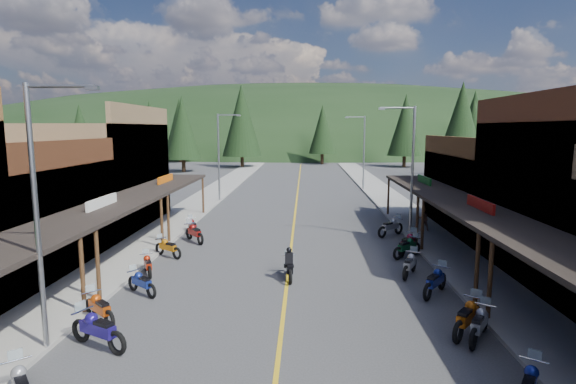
# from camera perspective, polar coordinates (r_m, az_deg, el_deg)

# --- Properties ---
(ground) EXTENTS (220.00, 220.00, 0.00)m
(ground) POSITION_cam_1_polar(r_m,az_deg,el_deg) (19.81, -0.16, -11.77)
(ground) COLOR #38383A
(ground) RESTS_ON ground
(centerline) EXTENTS (0.15, 90.00, 0.01)m
(centerline) POSITION_cam_1_polar(r_m,az_deg,el_deg) (39.20, 1.02, -1.76)
(centerline) COLOR gold
(centerline) RESTS_ON ground
(sidewalk_west) EXTENTS (3.40, 94.00, 0.15)m
(sidewalk_west) POSITION_cam_1_polar(r_m,az_deg,el_deg) (40.31, -11.45, -1.55)
(sidewalk_west) COLOR gray
(sidewalk_west) RESTS_ON ground
(sidewalk_east) EXTENTS (3.40, 94.00, 0.15)m
(sidewalk_east) POSITION_cam_1_polar(r_m,az_deg,el_deg) (39.98, 13.59, -1.70)
(sidewalk_east) COLOR gray
(sidewalk_east) RESTS_ON ground
(shop_west_3) EXTENTS (10.90, 10.20, 8.20)m
(shop_west_3) POSITION_cam_1_polar(r_m,az_deg,el_deg) (33.41, -23.67, 1.92)
(shop_west_3) COLOR brown
(shop_west_3) RESTS_ON ground
(shop_east_3) EXTENTS (10.90, 10.20, 6.20)m
(shop_east_3) POSITION_cam_1_polar(r_m,az_deg,el_deg) (32.88, 25.42, -0.01)
(shop_east_3) COLOR #4C2D16
(shop_east_3) RESTS_ON ground
(streetlight_0) EXTENTS (2.16, 0.18, 8.00)m
(streetlight_0) POSITION_cam_1_polar(r_m,az_deg,el_deg) (14.95, -28.92, -1.66)
(streetlight_0) COLOR gray
(streetlight_0) RESTS_ON ground
(streetlight_1) EXTENTS (2.16, 0.18, 8.00)m
(streetlight_1) POSITION_cam_1_polar(r_m,az_deg,el_deg) (41.40, -8.61, 4.89)
(streetlight_1) COLOR gray
(streetlight_1) RESTS_ON ground
(streetlight_2) EXTENTS (2.16, 0.18, 8.00)m
(streetlight_2) POSITION_cam_1_polar(r_m,az_deg,el_deg) (27.41, 15.23, 3.08)
(streetlight_2) COLOR gray
(streetlight_2) RESTS_ON ground
(streetlight_3) EXTENTS (2.16, 0.18, 8.00)m
(streetlight_3) POSITION_cam_1_polar(r_m,az_deg,el_deg) (49.05, 9.45, 5.36)
(streetlight_3) COLOR gray
(streetlight_3) RESTS_ON ground
(ridge_hill) EXTENTS (310.00, 140.00, 60.00)m
(ridge_hill) POSITION_cam_1_polar(r_m,az_deg,el_deg) (153.76, 1.88, 5.62)
(ridge_hill) COLOR black
(ridge_hill) RESTS_ON ground
(pine_0) EXTENTS (5.04, 5.04, 11.00)m
(pine_0) POSITION_cam_1_polar(r_m,az_deg,el_deg) (90.33, -24.87, 7.22)
(pine_0) COLOR black
(pine_0) RESTS_ON ground
(pine_1) EXTENTS (5.88, 5.88, 12.50)m
(pine_1) POSITION_cam_1_polar(r_m,az_deg,el_deg) (92.00, -13.59, 8.22)
(pine_1) COLOR black
(pine_1) RESTS_ON ground
(pine_2) EXTENTS (6.72, 6.72, 14.00)m
(pine_2) POSITION_cam_1_polar(r_m,az_deg,el_deg) (77.37, -5.91, 9.02)
(pine_2) COLOR black
(pine_2) RESTS_ON ground
(pine_3) EXTENTS (5.04, 5.04, 11.00)m
(pine_3) POSITION_cam_1_polar(r_m,az_deg,el_deg) (84.67, 4.40, 7.94)
(pine_3) COLOR black
(pine_3) RESTS_ON ground
(pine_4) EXTENTS (5.88, 5.88, 12.50)m
(pine_4) POSITION_cam_1_polar(r_m,az_deg,el_deg) (80.48, 14.69, 8.23)
(pine_4) COLOR black
(pine_4) RESTS_ON ground
(pine_5) EXTENTS (6.72, 6.72, 14.00)m
(pine_5) POSITION_cam_1_polar(r_m,az_deg,el_deg) (96.52, 22.55, 8.26)
(pine_5) COLOR black
(pine_5) RESTS_ON ground
(pine_6) EXTENTS (5.04, 5.04, 11.00)m
(pine_6) POSITION_cam_1_polar(r_m,az_deg,el_deg) (94.19, 31.11, 6.82)
(pine_6) COLOR black
(pine_6) RESTS_ON ground
(pine_7) EXTENTS (5.88, 5.88, 12.50)m
(pine_7) POSITION_cam_1_polar(r_m,az_deg,el_deg) (100.12, -17.11, 8.06)
(pine_7) COLOR black
(pine_7) RESTS_ON ground
(pine_8) EXTENTS (4.48, 4.48, 10.00)m
(pine_8) POSITION_cam_1_polar(r_m,az_deg,el_deg) (62.88, -19.21, 6.99)
(pine_8) COLOR black
(pine_8) RESTS_ON ground
(pine_9) EXTENTS (4.93, 4.93, 10.80)m
(pine_9) POSITION_cam_1_polar(r_m,az_deg,el_deg) (67.72, 22.42, 7.22)
(pine_9) COLOR black
(pine_9) RESTS_ON ground
(pine_10) EXTENTS (5.38, 5.38, 11.60)m
(pine_10) POSITION_cam_1_polar(r_m,az_deg,el_deg) (71.13, -13.26, 7.96)
(pine_10) COLOR black
(pine_10) RESTS_ON ground
(pine_11) EXTENTS (5.82, 5.82, 12.40)m
(pine_11) POSITION_cam_1_polar(r_m,az_deg,el_deg) (59.79, 21.15, 8.02)
(pine_11) COLOR black
(pine_11) RESTS_ON ground
(bike_west_5) EXTENTS (2.43, 1.76, 1.34)m
(bike_west_5) POSITION_cam_1_polar(r_m,az_deg,el_deg) (15.50, -23.01, -15.61)
(bike_west_5) COLOR navy
(bike_west_5) RESTS_ON ground
(bike_west_6) EXTENTS (2.03, 1.90, 1.19)m
(bike_west_6) POSITION_cam_1_polar(r_m,az_deg,el_deg) (17.35, -22.82, -13.28)
(bike_west_6) COLOR #B8430D
(bike_west_6) RESTS_ON ground
(bike_west_7) EXTENTS (1.90, 1.70, 1.10)m
(bike_west_7) POSITION_cam_1_polar(r_m,az_deg,el_deg) (19.53, -18.10, -10.77)
(bike_west_7) COLOR navy
(bike_west_7) RESTS_ON ground
(bike_west_8) EXTENTS (1.38, 1.94, 1.06)m
(bike_west_8) POSITION_cam_1_polar(r_m,az_deg,el_deg) (21.93, -17.39, -8.70)
(bike_west_8) COLOR #A5220B
(bike_west_8) RESTS_ON ground
(bike_west_9) EXTENTS (2.01, 1.68, 1.14)m
(bike_west_9) POSITION_cam_1_polar(r_m,az_deg,el_deg) (24.55, -15.01, -6.72)
(bike_west_9) COLOR #BD6D0D
(bike_west_9) RESTS_ON ground
(bike_west_10) EXTENTS (1.94, 2.19, 1.26)m
(bike_west_10) POSITION_cam_1_polar(r_m,az_deg,el_deg) (27.29, -11.79, -4.98)
(bike_west_10) COLOR maroon
(bike_west_10) RESTS_ON ground
(bike_west_11) EXTENTS (1.48, 2.04, 1.12)m
(bike_west_11) POSITION_cam_1_polar(r_m,az_deg,el_deg) (29.46, -12.02, -4.16)
(bike_west_11) COLOR maroon
(bike_west_11) RESTS_ON ground
(bike_east_4) EXTENTS (1.67, 2.06, 1.16)m
(bike_east_4) POSITION_cam_1_polar(r_m,az_deg,el_deg) (13.21, 28.33, -20.71)
(bike_east_4) COLOR navy
(bike_east_4) RESTS_ON ground
(bike_east_5) EXTENTS (1.75, 2.16, 1.21)m
(bike_east_5) POSITION_cam_1_polar(r_m,az_deg,el_deg) (16.06, 23.14, -15.01)
(bike_east_5) COLOR #99989D
(bike_east_5) RESTS_ON ground
(bike_east_6) EXTENTS (2.03, 2.28, 1.31)m
(bike_east_6) POSITION_cam_1_polar(r_m,az_deg,el_deg) (16.32, 21.85, -14.37)
(bike_east_6) COLOR #A94D0C
(bike_east_6) RESTS_ON ground
(bike_east_7) EXTENTS (1.91, 2.23, 1.27)m
(bike_east_7) POSITION_cam_1_polar(r_m,az_deg,el_deg) (19.46, 18.19, -10.58)
(bike_east_7) COLOR navy
(bike_east_7) RESTS_ON ground
(bike_east_8) EXTENTS (1.57, 2.19, 1.20)m
(bike_east_8) POSITION_cam_1_polar(r_m,az_deg,el_deg) (21.54, 15.21, -8.72)
(bike_east_8) COLOR #A3A4A9
(bike_east_8) RESTS_ON ground
(bike_east_9) EXTENTS (2.07, 1.91, 1.21)m
(bike_east_9) POSITION_cam_1_polar(r_m,az_deg,el_deg) (24.47, 14.88, -6.67)
(bike_east_9) COLOR #0C3D20
(bike_east_9) RESTS_ON ground
(bike_east_10) EXTENTS (1.93, 2.32, 1.31)m
(bike_east_10) POSITION_cam_1_polar(r_m,az_deg,el_deg) (25.08, 15.01, -6.19)
(bike_east_10) COLOR maroon
(bike_east_10) RESTS_ON ground
(bike_east_11) EXTENTS (2.21, 2.05, 1.29)m
(bike_east_11) POSITION_cam_1_polar(r_m,az_deg,el_deg) (28.93, 12.91, -4.24)
(bike_east_11) COLOR #949499
(bike_east_11) RESTS_ON ground
(rider_on_bike) EXTENTS (0.88, 2.07, 1.53)m
(rider_on_bike) POSITION_cam_1_polar(r_m,az_deg,el_deg) (20.40, 0.15, -9.35)
(rider_on_bike) COLOR black
(rider_on_bike) RESTS_ON ground
(pedestrian_east_b) EXTENTS (0.86, 0.62, 1.60)m
(pedestrian_east_b) POSITION_cam_1_polar(r_m,az_deg,el_deg) (30.39, 16.77, -3.21)
(pedestrian_east_b) COLOR brown
(pedestrian_east_b) RESTS_ON sidewalk_east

